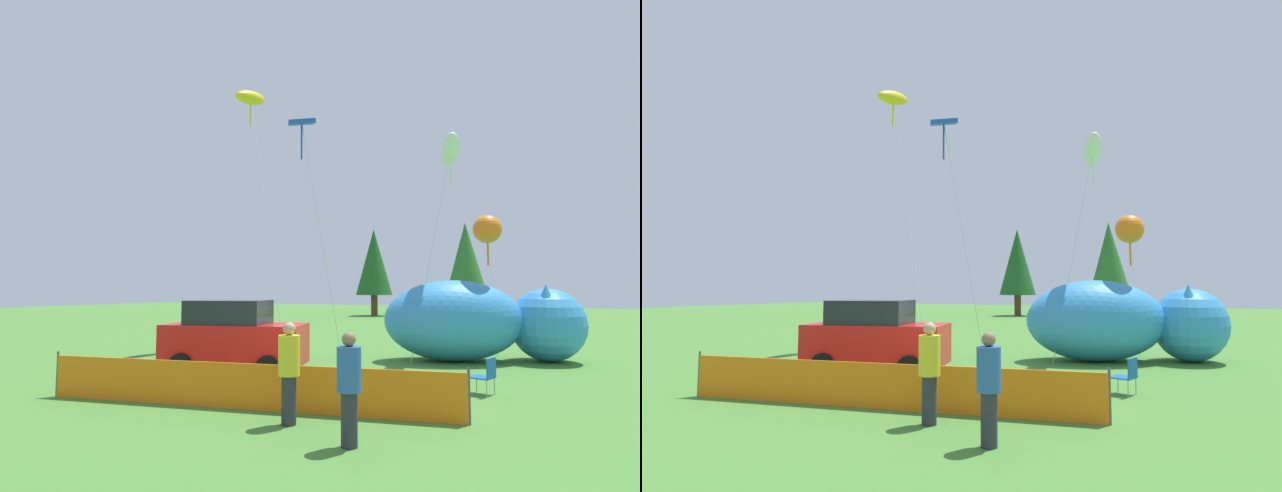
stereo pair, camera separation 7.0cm
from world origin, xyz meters
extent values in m
plane|color=#477F33|center=(0.00, 0.00, 0.00)|extent=(120.00, 120.00, 0.00)
cube|color=red|center=(-2.95, 0.60, 0.87)|extent=(4.47, 2.85, 1.17)
cube|color=#1E232D|center=(-3.15, 0.55, 1.81)|extent=(2.63, 2.23, 0.70)
cylinder|color=black|center=(-1.95, 1.81, 0.34)|extent=(0.72, 0.43, 0.68)
cylinder|color=black|center=(-1.48, 0.06, 0.34)|extent=(0.72, 0.43, 0.68)
cylinder|color=black|center=(-4.42, 1.14, 0.34)|extent=(0.72, 0.43, 0.68)
cylinder|color=black|center=(-3.96, -0.60, 0.34)|extent=(0.72, 0.43, 0.68)
cube|color=#1959A5|center=(4.07, 0.69, 0.41)|extent=(0.65, 0.65, 0.03)
cube|color=#1959A5|center=(4.31, 0.62, 0.64)|extent=(0.16, 0.49, 0.47)
cylinder|color=#A5A5AD|center=(3.79, 0.54, 0.20)|extent=(0.02, 0.02, 0.41)
cylinder|color=#A5A5AD|center=(3.91, 0.97, 0.20)|extent=(0.02, 0.02, 0.41)
cylinder|color=#A5A5AD|center=(4.22, 0.42, 0.20)|extent=(0.02, 0.02, 0.41)
cylinder|color=#A5A5AD|center=(4.34, 0.85, 0.20)|extent=(0.02, 0.02, 0.41)
ellipsoid|color=#338CD8|center=(2.43, 5.95, 1.40)|extent=(5.51, 4.48, 2.80)
ellipsoid|color=white|center=(2.43, 5.95, 0.77)|extent=(3.65, 3.15, 1.26)
sphere|color=#338CD8|center=(5.39, 7.24, 1.26)|extent=(2.52, 2.52, 2.52)
cone|color=#338CD8|center=(5.39, 7.87, 2.27)|extent=(0.70, 0.70, 0.76)
cone|color=#338CD8|center=(5.39, 6.61, 2.27)|extent=(0.70, 0.70, 0.76)
cube|color=orange|center=(-0.30, -2.99, 0.47)|extent=(9.11, 1.71, 0.95)
cylinder|color=#4C4C51|center=(-4.85, -3.83, 0.52)|extent=(0.05, 0.05, 1.04)
cylinder|color=#4C4C51|center=(4.25, -2.16, 0.52)|extent=(0.05, 0.05, 1.04)
cylinder|color=#2D2D38|center=(1.23, -3.60, 0.45)|extent=(0.28, 0.28, 0.89)
cylinder|color=yellow|center=(1.23, -3.60, 1.27)|extent=(0.41, 0.41, 0.74)
sphere|color=tan|center=(1.23, -3.60, 1.76)|extent=(0.24, 0.24, 0.24)
cylinder|color=#2D2D38|center=(2.74, -4.32, 0.43)|extent=(0.27, 0.27, 0.86)
cylinder|color=#2D59A5|center=(2.74, -4.32, 1.22)|extent=(0.39, 0.39, 0.72)
sphere|color=#8C6647|center=(2.74, -4.32, 1.70)|extent=(0.23, 0.23, 0.23)
cylinder|color=silver|center=(-1.76, 4.13, 4.10)|extent=(0.38, 2.56, 8.20)
cube|color=blue|center=(-1.94, 2.86, 8.20)|extent=(1.24, 1.23, 0.47)
cylinder|color=blue|center=(-1.94, 2.86, 7.50)|extent=(0.06, 0.06, 1.20)
cylinder|color=silver|center=(3.61, 7.22, 2.31)|extent=(0.10, 1.28, 4.62)
sphere|color=orange|center=(3.57, 6.59, 4.62)|extent=(1.01, 1.01, 1.01)
cylinder|color=orange|center=(3.57, 6.59, 3.92)|extent=(0.06, 0.06, 1.20)
cylinder|color=silver|center=(-5.04, 5.57, 5.50)|extent=(2.63, 1.42, 11.02)
ellipsoid|color=yellow|center=(-6.34, 6.27, 11.01)|extent=(0.91, 2.11, 1.13)
cylinder|color=yellow|center=(-6.34, 6.27, 10.31)|extent=(0.06, 0.06, 1.20)
cylinder|color=silver|center=(1.81, 5.50, 3.74)|extent=(1.28, 1.22, 7.49)
ellipsoid|color=white|center=(2.43, 6.10, 7.48)|extent=(1.39, 2.97, 1.10)
cylinder|color=white|center=(2.43, 6.10, 6.78)|extent=(0.06, 0.06, 1.20)
cylinder|color=brown|center=(-9.74, 32.03, 0.96)|extent=(0.61, 0.61, 1.91)
cone|color=#1E5623|center=(-9.74, 32.03, 4.98)|extent=(3.37, 3.37, 6.13)
cylinder|color=brown|center=(-1.70, 33.72, 1.00)|extent=(0.64, 0.64, 2.00)
cone|color=#2D6B2D|center=(-1.70, 33.72, 5.21)|extent=(3.52, 3.52, 6.41)
camera|label=1|loc=(5.86, -11.86, 2.51)|focal=28.00mm
camera|label=2|loc=(5.92, -11.83, 2.51)|focal=28.00mm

